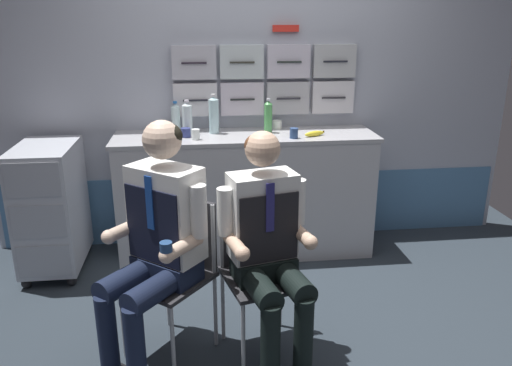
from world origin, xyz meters
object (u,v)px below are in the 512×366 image
(folding_chair_center, at_px, (257,257))
(espresso_cup_small, at_px, (277,124))
(crew_member_center, at_px, (268,242))
(folding_chair_left, at_px, (179,258))
(water_bottle_blue_cap, at_px, (187,118))
(service_trolley, at_px, (51,205))
(crew_member_left, at_px, (157,235))
(snack_banana, at_px, (314,134))

(folding_chair_center, bearing_deg, espresso_cup_small, 76.78)
(crew_member_center, bearing_deg, folding_chair_left, 157.93)
(crew_member_center, distance_m, espresso_cup_small, 1.58)
(folding_chair_center, relative_size, water_bottle_blue_cap, 3.34)
(water_bottle_blue_cap, bearing_deg, crew_member_center, -73.72)
(service_trolley, distance_m, folding_chair_center, 1.73)
(folding_chair_left, relative_size, crew_member_left, 0.65)
(espresso_cup_small, bearing_deg, snack_banana, -50.58)
(crew_member_left, bearing_deg, folding_chair_center, 9.53)
(water_bottle_blue_cap, bearing_deg, folding_chair_center, -73.41)
(water_bottle_blue_cap, bearing_deg, snack_banana, -10.62)
(service_trolley, height_order, espresso_cup_small, espresso_cup_small)
(crew_member_left, bearing_deg, crew_member_center, -6.82)
(folding_chair_left, distance_m, water_bottle_blue_cap, 1.34)
(crew_member_left, bearing_deg, snack_banana, 47.17)
(snack_banana, bearing_deg, folding_chair_left, -133.23)
(crew_member_left, distance_m, crew_member_center, 0.58)
(water_bottle_blue_cap, bearing_deg, espresso_cup_small, 9.01)
(crew_member_center, height_order, espresso_cup_small, crew_member_center)
(service_trolley, height_order, crew_member_center, crew_member_center)
(crew_member_left, distance_m, folding_chair_center, 0.58)
(folding_chair_center, bearing_deg, folding_chair_left, 175.60)
(crew_member_center, bearing_deg, crew_member_left, 173.18)
(water_bottle_blue_cap, distance_m, espresso_cup_small, 0.71)
(folding_chair_center, xyz_separation_m, crew_member_center, (0.04, -0.16, 0.16))
(crew_member_center, height_order, snack_banana, crew_member_center)
(folding_chair_center, relative_size, crew_member_center, 0.68)
(crew_member_left, relative_size, espresso_cup_small, 18.47)
(folding_chair_left, xyz_separation_m, espresso_cup_small, (0.76, 1.34, 0.45))
(crew_member_center, bearing_deg, water_bottle_blue_cap, 106.28)
(folding_chair_center, xyz_separation_m, water_bottle_blue_cap, (-0.38, 1.26, 0.54))
(snack_banana, bearing_deg, service_trolley, -179.05)
(folding_chair_center, distance_m, water_bottle_blue_cap, 1.42)
(folding_chair_left, relative_size, espresso_cup_small, 12.07)
(espresso_cup_small, xyz_separation_m, snack_banana, (0.23, -0.29, -0.02))
(folding_chair_left, height_order, folding_chair_center, same)
(crew_member_left, height_order, crew_member_center, crew_member_left)
(espresso_cup_small, bearing_deg, service_trolley, -169.40)
(service_trolley, bearing_deg, crew_member_left, -53.61)
(folding_chair_left, height_order, crew_member_left, crew_member_left)
(water_bottle_blue_cap, height_order, snack_banana, water_bottle_blue_cap)
(folding_chair_center, relative_size, snack_banana, 5.03)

